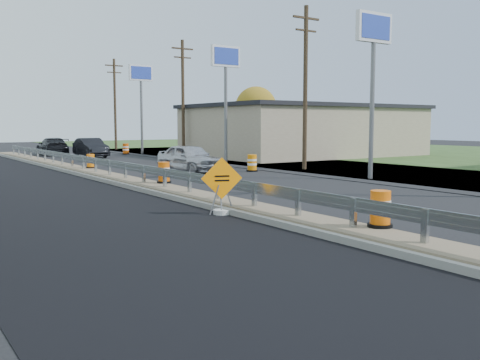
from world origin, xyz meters
TOP-DOWN VIEW (x-y plane):
  - ground at (0.00, 0.00)m, footprint 140.00×140.00m
  - grass_verge_far at (30.00, 10.00)m, footprint 40.00×120.00m
  - milled_overlay at (-4.40, 10.00)m, footprint 7.20×120.00m
  - median at (0.00, 8.00)m, footprint 1.60×55.00m
  - guardrail at (0.00, 9.00)m, footprint 0.10×46.15m
  - retail_building_near at (20.99, 20.00)m, footprint 18.50×12.50m
  - pylon_sign_south at (10.50, 3.00)m, footprint 2.20×0.30m
  - pylon_sign_mid at (10.50, 16.00)m, footprint 2.20×0.30m
  - pylon_sign_north at (10.50, 30.00)m, footprint 2.20×0.30m
  - utility_pole_smid at (11.50, 9.00)m, footprint 1.90×0.26m
  - utility_pole_nmid at (11.50, 24.00)m, footprint 1.90×0.26m
  - utility_pole_north at (11.50, 39.00)m, footprint 1.90×0.26m
  - tree_far_yellow at (26.00, 34.00)m, footprint 4.62×4.62m
  - caution_sign at (-0.90, -1.61)m, footprint 1.16×0.51m
  - barrel_median_near at (0.55, -6.33)m, footprint 0.59×0.59m
  - barrel_median_mid at (0.55, 5.20)m, footprint 0.59×0.59m
  - barrel_median_far at (0.55, 14.39)m, footprint 0.53×0.53m
  - barrel_shoulder_near at (8.26, 9.74)m, footprint 0.65×0.65m
  - barrel_shoulder_far at (9.00, 30.16)m, footprint 0.65×0.65m
  - car_silver at (5.07, 11.19)m, footprint 2.30×4.78m
  - car_dark_mid at (5.05, 27.80)m, footprint 1.69×4.72m
  - car_dark_far at (3.28, 32.51)m, footprint 2.58×5.35m

SIDE VIEW (x-z plane):
  - ground at x=0.00m, z-range 0.00..0.00m
  - milled_overlay at x=-4.40m, z-range 0.00..0.01m
  - grass_verge_far at x=30.00m, z-range 0.00..0.03m
  - median at x=0.00m, z-range 0.00..0.23m
  - caution_sign at x=-0.90m, z-range -0.42..1.27m
  - barrel_shoulder_near at x=8.26m, z-range -0.02..0.93m
  - barrel_shoulder_far at x=9.00m, z-range -0.02..0.94m
  - barrel_median_far at x=0.55m, z-range 0.21..0.99m
  - barrel_median_near at x=0.55m, z-range 0.21..1.08m
  - barrel_median_mid at x=0.55m, z-range 0.21..1.08m
  - guardrail at x=0.00m, z-range 0.37..1.09m
  - car_dark_far at x=3.28m, z-range 0.00..1.50m
  - car_dark_mid at x=5.05m, z-range 0.00..1.55m
  - car_silver at x=5.07m, z-range 0.00..1.57m
  - retail_building_near at x=20.99m, z-range 0.02..4.29m
  - tree_far_yellow at x=26.00m, z-range 1.11..7.97m
  - utility_pole_smid at x=11.50m, z-range 0.23..9.63m
  - utility_pole_nmid at x=11.50m, z-range 0.23..9.63m
  - utility_pole_north at x=11.50m, z-range 0.23..9.63m
  - pylon_sign_south at x=10.50m, z-range 2.53..10.43m
  - pylon_sign_mid at x=10.50m, z-range 2.53..10.43m
  - pylon_sign_north at x=10.50m, z-range 2.53..10.43m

